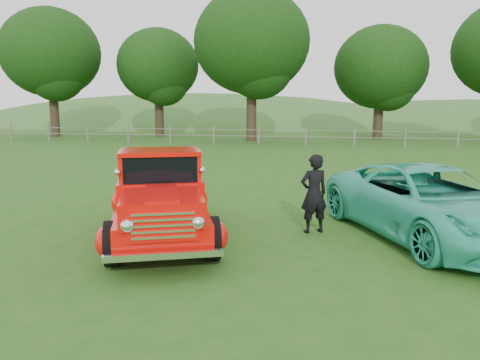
% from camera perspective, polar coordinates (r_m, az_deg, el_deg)
% --- Properties ---
extents(ground, '(140.00, 140.00, 0.00)m').
position_cam_1_polar(ground, '(8.42, -0.50, -9.13)').
color(ground, '#215015').
rests_on(ground, ground).
extents(distant_hills, '(116.00, 60.00, 18.00)m').
position_cam_1_polar(distant_hills, '(67.91, 6.22, 3.24)').
color(distant_hills, '#305F23').
rests_on(distant_hills, ground).
extents(fence_line, '(48.00, 0.12, 1.20)m').
position_cam_1_polar(fence_line, '(29.93, 8.02, 5.34)').
color(fence_line, '#696259').
rests_on(fence_line, ground).
extents(tree_far_west, '(7.60, 7.60, 9.93)m').
position_cam_1_polar(tree_far_west, '(40.31, -22.10, 14.16)').
color(tree_far_west, black).
rests_on(tree_far_west, ground).
extents(tree_mid_west, '(6.40, 6.40, 8.46)m').
position_cam_1_polar(tree_mid_west, '(38.42, -9.97, 13.56)').
color(tree_mid_west, black).
rests_on(tree_mid_west, ground).
extents(tree_near_west, '(8.00, 8.00, 10.42)m').
position_cam_1_polar(tree_near_west, '(33.55, 1.44, 16.46)').
color(tree_near_west, black).
rests_on(tree_near_west, ground).
extents(tree_near_east, '(6.80, 6.80, 8.33)m').
position_cam_1_polar(tree_near_east, '(37.06, 16.75, 13.00)').
color(tree_near_east, black).
rests_on(tree_near_east, ground).
extents(red_pickup, '(3.49, 5.28, 1.78)m').
position_cam_1_polar(red_pickup, '(9.40, -9.62, -2.26)').
color(red_pickup, black).
rests_on(red_pickup, ground).
extents(teal_sedan, '(4.36, 5.72, 1.44)m').
position_cam_1_polar(teal_sedan, '(10.00, 22.13, -2.57)').
color(teal_sedan, '#2EB997').
rests_on(teal_sedan, ground).
extents(man, '(0.72, 0.63, 1.64)m').
position_cam_1_polar(man, '(9.76, 8.99, -1.66)').
color(man, black).
rests_on(man, ground).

